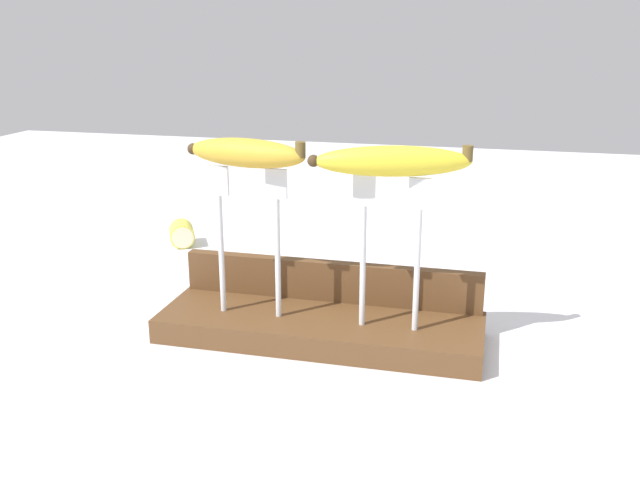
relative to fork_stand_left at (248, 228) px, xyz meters
The scene contains 10 objects.
ground_plane 0.17m from the fork_stand_left, ahead, with size 3.00×3.00×0.00m, color silver.
wooden_board 0.15m from the fork_stand_left, ahead, with size 0.40×0.13×0.03m, color brown.
board_backstop 0.14m from the fork_stand_left, 38.09° to the left, with size 0.40×0.02×0.05m, color brown.
fork_stand_left is the anchor object (origin of this frame).
fork_stand_right 0.17m from the fork_stand_left, ahead, with size 0.09×0.01×0.18m.
banana_raised_left 0.09m from the fork_stand_left, 169.51° to the left, with size 0.16×0.07×0.04m.
banana_raised_right 0.20m from the fork_stand_left, ahead, with size 0.18×0.08×0.04m.
fork_fallen_near 0.49m from the fork_stand_left, ahead, with size 0.19×0.05×0.01m.
banana_chunk_near 0.24m from the fork_stand_left, 93.85° to the left, with size 0.06×0.05×0.04m.
banana_chunk_far 0.43m from the fork_stand_left, 126.77° to the left, with size 0.06×0.07×0.04m.
Camera 1 is at (0.20, -0.79, 0.38)m, focal length 39.60 mm.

